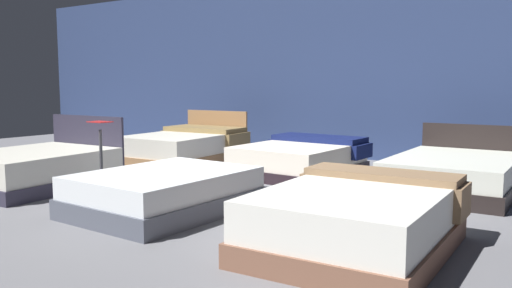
{
  "coord_description": "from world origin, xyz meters",
  "views": [
    {
      "loc": [
        4.15,
        -5.51,
        1.43
      ],
      "look_at": [
        -0.04,
        0.59,
        0.58
      ],
      "focal_mm": 37.09,
      "sensor_mm": 36.0,
      "label": 1
    }
  ],
  "objects_px": {
    "bed_0": "(36,169)",
    "bed_2": "(356,220)",
    "bed_3": "(186,146)",
    "price_sign": "(101,168)",
    "bed_4": "(300,158)",
    "bed_1": "(165,192)",
    "bed_5": "(455,174)"
  },
  "relations": [
    {
      "from": "bed_2",
      "to": "price_sign",
      "type": "xyz_separation_m",
      "value": [
        -3.57,
        0.23,
        0.09
      ]
    },
    {
      "from": "bed_3",
      "to": "price_sign",
      "type": "relative_size",
      "value": 2.35
    },
    {
      "from": "bed_3",
      "to": "price_sign",
      "type": "bearing_deg",
      "value": -71.3
    },
    {
      "from": "bed_1",
      "to": "bed_0",
      "type": "bearing_deg",
      "value": -179.14
    },
    {
      "from": "bed_1",
      "to": "bed_2",
      "type": "relative_size",
      "value": 0.99
    },
    {
      "from": "bed_3",
      "to": "bed_4",
      "type": "height_order",
      "value": "bed_3"
    },
    {
      "from": "bed_1",
      "to": "bed_4",
      "type": "distance_m",
      "value": 3.0
    },
    {
      "from": "bed_2",
      "to": "bed_1",
      "type": "bearing_deg",
      "value": 175.37
    },
    {
      "from": "price_sign",
      "to": "bed_2",
      "type": "bearing_deg",
      "value": -3.66
    },
    {
      "from": "bed_1",
      "to": "bed_3",
      "type": "height_order",
      "value": "bed_3"
    },
    {
      "from": "bed_3",
      "to": "bed_4",
      "type": "relative_size",
      "value": 1.12
    },
    {
      "from": "bed_2",
      "to": "bed_3",
      "type": "bearing_deg",
      "value": 144.18
    },
    {
      "from": "bed_4",
      "to": "price_sign",
      "type": "distance_m",
      "value": 3.12
    },
    {
      "from": "bed_0",
      "to": "bed_2",
      "type": "distance_m",
      "value": 4.8
    },
    {
      "from": "bed_3",
      "to": "price_sign",
      "type": "distance_m",
      "value": 3.09
    },
    {
      "from": "bed_1",
      "to": "bed_3",
      "type": "xyz_separation_m",
      "value": [
        -2.4,
        3.01,
        0.05
      ]
    },
    {
      "from": "bed_1",
      "to": "price_sign",
      "type": "bearing_deg",
      "value": 174.78
    },
    {
      "from": "bed_5",
      "to": "price_sign",
      "type": "xyz_separation_m",
      "value": [
        -3.62,
        -2.83,
        0.13
      ]
    },
    {
      "from": "bed_1",
      "to": "bed_5",
      "type": "distance_m",
      "value": 3.81
    },
    {
      "from": "bed_4",
      "to": "bed_5",
      "type": "relative_size",
      "value": 0.9
    },
    {
      "from": "bed_5",
      "to": "price_sign",
      "type": "bearing_deg",
      "value": -143.64
    },
    {
      "from": "bed_5",
      "to": "price_sign",
      "type": "distance_m",
      "value": 4.6
    },
    {
      "from": "price_sign",
      "to": "bed_0",
      "type": "bearing_deg",
      "value": -174.56
    },
    {
      "from": "bed_0",
      "to": "price_sign",
      "type": "bearing_deg",
      "value": 2.11
    },
    {
      "from": "bed_1",
      "to": "bed_2",
      "type": "height_order",
      "value": "bed_2"
    },
    {
      "from": "bed_2",
      "to": "bed_5",
      "type": "height_order",
      "value": "bed_5"
    },
    {
      "from": "bed_2",
      "to": "price_sign",
      "type": "relative_size",
      "value": 2.09
    },
    {
      "from": "bed_3",
      "to": "bed_5",
      "type": "height_order",
      "value": "bed_3"
    },
    {
      "from": "bed_1",
      "to": "bed_4",
      "type": "height_order",
      "value": "bed_4"
    },
    {
      "from": "bed_2",
      "to": "bed_5",
      "type": "bearing_deg",
      "value": 86.33
    },
    {
      "from": "bed_3",
      "to": "price_sign",
      "type": "xyz_separation_m",
      "value": [
        1.16,
        -2.86,
        0.09
      ]
    },
    {
      "from": "bed_0",
      "to": "bed_1",
      "type": "relative_size",
      "value": 1.02
    }
  ]
}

